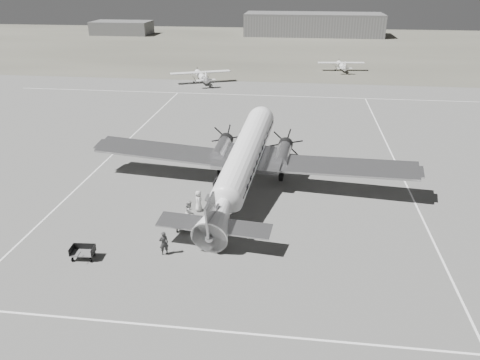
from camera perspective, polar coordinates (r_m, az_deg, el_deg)
name	(u,v)px	position (r m, az deg, el deg)	size (l,w,h in m)	color
ground	(272,214)	(38.29, 3.93, -4.14)	(260.00, 260.00, 0.00)	slate
taxi_line_near	(256,334)	(26.77, 1.90, -18.29)	(60.00, 0.15, 0.01)	white
taxi_line_right	(425,223)	(39.62, 21.58, -4.89)	(0.15, 80.00, 0.01)	white
taxi_line_left	(108,159)	(51.23, -15.85, 2.45)	(0.15, 60.00, 0.01)	white
taxi_line_horizon	(288,96)	(75.93, 5.89, 10.13)	(90.00, 0.15, 0.01)	white
grass_infield	(295,47)	(130.01, 6.72, 15.86)	(260.00, 90.00, 0.01)	#686658
hangar_main	(313,24)	(154.48, 8.92, 18.24)	(42.00, 14.00, 6.60)	slate
shed_secondary	(122,28)	(159.98, -14.19, 17.55)	(18.00, 10.00, 4.00)	#595959
dc3_airliner	(243,164)	(40.47, 0.36, 2.02)	(30.22, 20.97, 5.76)	#A9A9AB
light_plane_left	(201,77)	(84.84, -4.74, 12.41)	(10.76, 8.73, 2.23)	white
light_plane_right	(341,66)	(97.71, 12.25, 13.40)	(9.22, 7.48, 1.91)	white
baggage_cart_near	(185,225)	(35.92, -6.72, -5.52)	(1.49, 1.05, 0.84)	#595959
baggage_cart_far	(83,253)	(34.10, -18.61, -8.39)	(1.66, 1.17, 0.94)	#595959
ground_crew	(164,243)	(33.03, -9.27, -7.60)	(0.65, 0.43, 1.78)	#2C2C2C
ramp_agent	(190,212)	(36.64, -6.13, -3.89)	(0.94, 0.73, 1.93)	#B1B1AF
passenger	(198,201)	(38.45, -5.09, -2.55)	(0.88, 0.57, 1.79)	silver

